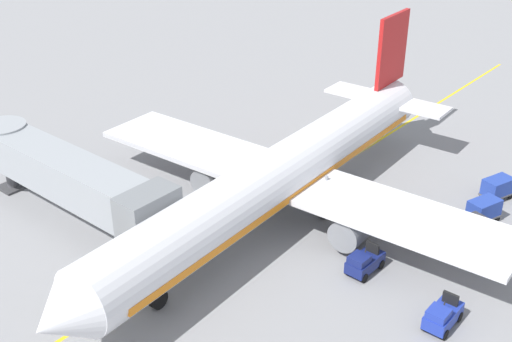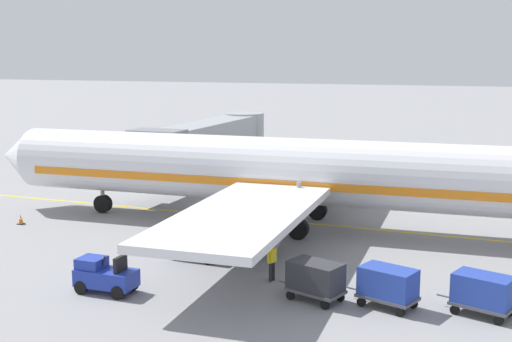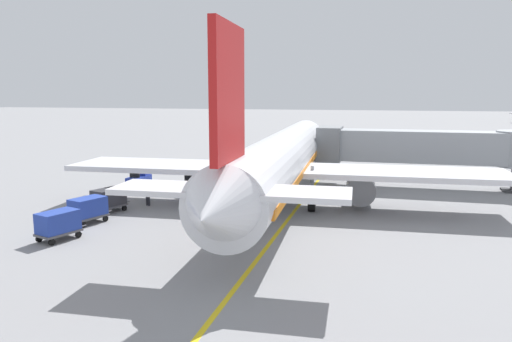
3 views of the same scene
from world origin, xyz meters
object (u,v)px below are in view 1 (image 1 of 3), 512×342
baggage_cart_second_in_train (484,209)px  ground_crew_wing_walker (428,236)px  parked_airliner (282,175)px  baggage_cart_front (470,228)px  baggage_tug_lead (442,315)px  baggage_tug_trailing (364,262)px  baggage_cart_third_in_train (498,187)px  jet_bridge (66,175)px

baggage_cart_second_in_train → ground_crew_wing_walker: bearing=75.7°
parked_airliner → baggage_cart_front: size_ratio=12.57×
parked_airliner → baggage_tug_lead: size_ratio=14.85×
baggage_cart_front → baggage_cart_second_in_train: (0.29, -2.82, 0.00)m
baggage_tug_lead → baggage_tug_trailing: same height
baggage_tug_trailing → baggage_cart_second_in_train: size_ratio=0.85×
baggage_cart_front → baggage_cart_second_in_train: size_ratio=1.00×
parked_airliner → baggage_cart_third_in_train: 15.39m
parked_airliner → baggage_cart_second_in_train: (-10.41, -8.05, -2.24)m
parked_airliner → jet_bridge: parked_airliner is taller
baggage_cart_front → parked_airliner: bearing=26.0°
parked_airliner → baggage_tug_lead: (-12.90, 3.16, -2.47)m
baggage_cart_second_in_train → baggage_cart_third_in_train: (0.45, -3.47, 0.00)m
parked_airliner → baggage_tug_lead: bearing=166.2°
baggage_cart_front → baggage_tug_trailing: bearing=64.5°
baggage_cart_second_in_train → baggage_cart_front: bearing=95.9°
baggage_cart_third_in_train → baggage_cart_second_in_train: bearing=97.4°
jet_bridge → baggage_cart_front: size_ratio=5.93×
jet_bridge → ground_crew_wing_walker: 22.78m
baggage_tug_lead → baggage_cart_second_in_train: size_ratio=0.85×
baggage_tug_trailing → ground_crew_wing_walker: size_ratio=1.50×
jet_bridge → baggage_cart_third_in_train: size_ratio=5.93×
parked_airliner → baggage_cart_second_in_train: 13.35m
parked_airliner → baggage_cart_second_in_train: size_ratio=12.57×
parked_airliner → baggage_tug_trailing: 7.98m
baggage_tug_trailing → baggage_cart_second_in_train: bearing=-107.2°
baggage_tug_trailing → baggage_cart_third_in_train: baggage_tug_trailing is taller
ground_crew_wing_walker → baggage_tug_lead: bearing=122.6°
baggage_cart_third_in_train → baggage_tug_lead: bearing=101.3°
ground_crew_wing_walker → baggage_cart_second_in_train: bearing=-104.3°
jet_bridge → baggage_cart_second_in_train: size_ratio=5.93×
baggage_cart_second_in_train → ground_crew_wing_walker: size_ratio=1.76×
baggage_tug_trailing → baggage_cart_front: bearing=-115.5°
parked_airliner → baggage_cart_front: parked_airliner is taller
parked_airliner → baggage_tug_trailing: parked_airliner is taller
parked_airliner → ground_crew_wing_walker: bearing=-162.8°
baggage_tug_lead → ground_crew_wing_walker: ground_crew_wing_walker is taller
baggage_cart_front → baggage_cart_third_in_train: same height
jet_bridge → baggage_cart_front: jet_bridge is taller
jet_bridge → baggage_tug_trailing: size_ratio=6.94×
baggage_tug_trailing → baggage_cart_second_in_train: (-3.02, -9.76, 0.24)m
baggage_tug_lead → ground_crew_wing_walker: bearing=-57.4°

